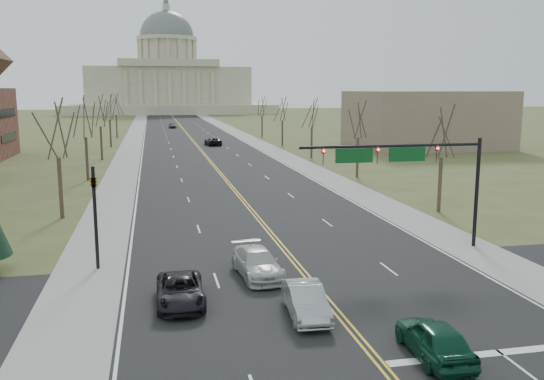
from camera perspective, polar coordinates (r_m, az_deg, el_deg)
name	(u,v)px	position (r m, az deg, el deg)	size (l,w,h in m)	color
ground	(371,353)	(23.89, 9.80, -15.66)	(600.00, 600.00, 0.00)	#494D26
road	(189,136)	(130.63, -8.21, 5.30)	(20.00, 380.00, 0.01)	black
cross_road	(326,300)	(29.09, 5.40, -10.76)	(120.00, 14.00, 0.01)	black
sidewalk_left	(134,137)	(130.43, -13.50, 5.13)	(4.00, 380.00, 0.03)	gray
sidewalk_right	(242,135)	(131.92, -2.98, 5.44)	(4.00, 380.00, 0.03)	gray
center_line	(189,136)	(130.63, -8.21, 5.31)	(0.42, 380.00, 0.01)	gold
edge_line_left	(144,137)	(130.38, -12.53, 5.17)	(0.15, 380.00, 0.01)	silver
edge_line_right	(233,135)	(131.60, -3.93, 5.42)	(0.15, 380.00, 0.01)	silver
stop_bar	(500,352)	(25.26, 21.66, -14.73)	(9.50, 0.50, 0.01)	silver
capitol	(168,81)	(270.03, -10.24, 10.59)	(90.00, 60.00, 50.00)	beige
signal_mast	(406,162)	(37.20, 13.13, 2.72)	(12.12, 0.44, 7.20)	black
signal_left	(95,206)	(34.26, -17.15, -1.54)	(0.32, 0.36, 6.00)	black
tree_r_0	(442,135)	(50.07, 16.52, 5.26)	(3.74, 3.74, 8.50)	#35291F
tree_l_0	(57,132)	(48.64, -20.53, 5.38)	(3.96, 3.96, 9.00)	#35291F
tree_r_1	(358,122)	(68.31, 8.55, 6.69)	(3.74, 3.74, 8.50)	#35291F
tree_l_1	(85,120)	(68.44, -18.06, 6.65)	(3.96, 3.96, 9.00)	#35291F
tree_r_2	(312,115)	(87.32, 3.97, 7.45)	(3.74, 3.74, 8.50)	#35291F
tree_l_2	(100,113)	(88.34, -16.69, 7.34)	(3.96, 3.96, 9.00)	#35291F
tree_r_3	(282,110)	(106.69, 1.04, 7.91)	(3.74, 3.74, 8.50)	#35291F
tree_l_3	(109,108)	(108.27, -15.82, 7.78)	(3.96, 3.96, 9.00)	#35291F
tree_r_4	(262,107)	(126.26, -1.00, 8.22)	(3.74, 3.74, 8.50)	#35291F
tree_l_4	(116,106)	(128.22, -15.23, 8.08)	(3.96, 3.96, 9.00)	#35291F
bldg_right_mass	(425,119)	(107.51, 14.94, 6.77)	(25.00, 20.00, 10.00)	#7A6857
car_nb_inner_lead	(435,339)	(23.74, 15.81, -14.01)	(1.80, 4.48, 1.53)	#0E3F2C
car_sb_inner_lead	(306,300)	(26.79, 3.35, -10.86)	(1.58, 4.52, 1.49)	#9EA1A6
car_sb_outer_lead	(180,290)	(28.53, -9.08, -9.80)	(2.26, 4.90, 1.36)	black
car_sb_inner_second	(257,263)	(32.16, -1.46, -7.25)	(2.11, 5.20, 1.51)	#B5B5B5
car_far_nb	(213,141)	(108.47, -5.88, 4.83)	(2.49, 5.40, 1.50)	black
car_far_sb	(172,125)	(159.08, -9.85, 6.33)	(1.68, 4.17, 1.42)	#52555A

